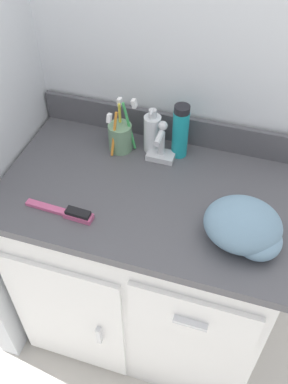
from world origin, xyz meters
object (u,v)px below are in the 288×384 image
(soap_dispenser, at_px, (152,133))
(hand_towel, at_px, (246,228))
(shaving_cream_can, at_px, (180,131))
(hairbrush, at_px, (68,213))
(toothbrush_cup, at_px, (120,136))

(soap_dispenser, xyz_separation_m, hand_towel, (0.35, -0.29, -0.01))
(shaving_cream_can, xyz_separation_m, hairbrush, (-0.24, -0.35, -0.08))
(soap_dispenser, relative_size, hairbrush, 0.77)
(toothbrush_cup, relative_size, shaving_cream_can, 1.04)
(shaving_cream_can, height_order, hairbrush, shaving_cream_can)
(soap_dispenser, xyz_separation_m, shaving_cream_can, (0.09, 0.00, 0.02))
(toothbrush_cup, height_order, hairbrush, toothbrush_cup)
(soap_dispenser, xyz_separation_m, hairbrush, (-0.14, -0.35, -0.06))
(shaving_cream_can, bearing_deg, hand_towel, -49.25)
(soap_dispenser, distance_m, hand_towel, 0.45)
(hairbrush, distance_m, hand_towel, 0.50)
(toothbrush_cup, height_order, soap_dispenser, toothbrush_cup)
(hairbrush, bearing_deg, hand_towel, 9.25)
(hand_towel, bearing_deg, hairbrush, -173.21)
(hairbrush, xyz_separation_m, hand_towel, (0.49, 0.06, 0.04))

